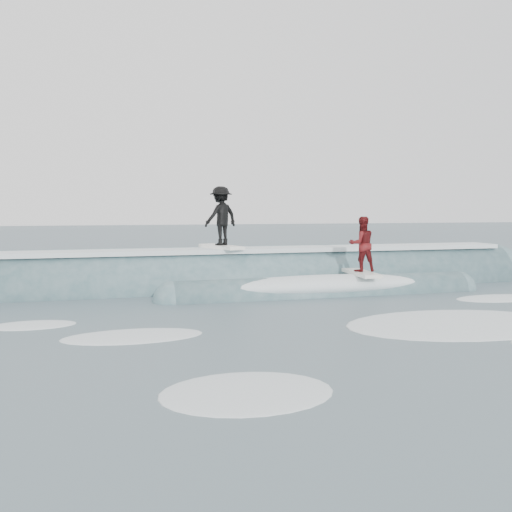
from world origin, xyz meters
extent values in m
plane|color=#435562|center=(0.00, 0.00, 0.00)|extent=(160.00, 160.00, 0.00)
cylinder|color=#3C5E66|center=(0.00, 6.40, 0.00)|extent=(18.65, 2.29, 2.29)
sphere|color=#3C5E66|center=(9.32, 6.40, 0.00)|extent=(2.29, 2.29, 2.29)
cylinder|color=#3C5E66|center=(1.80, 4.20, 0.00)|extent=(9.00, 1.13, 1.13)
sphere|color=#3C5E66|center=(-2.70, 4.20, 0.00)|extent=(1.13, 1.13, 1.13)
sphere|color=#3C5E66|center=(6.30, 4.20, 0.00)|extent=(1.13, 1.13, 1.13)
cube|color=white|center=(0.00, 6.40, 1.22)|extent=(18.00, 1.30, 0.14)
ellipsoid|color=white|center=(1.80, 4.20, 0.30)|extent=(7.60, 1.30, 0.60)
cube|color=white|center=(-0.87, 6.40, 1.34)|extent=(1.14, 2.07, 0.10)
imported|color=black|center=(-0.87, 6.40, 2.31)|extent=(1.38, 1.17, 1.86)
cube|color=white|center=(2.94, 4.20, 0.62)|extent=(0.74, 2.04, 0.10)
imported|color=#581012|center=(2.94, 4.20, 1.49)|extent=(0.83, 0.67, 1.64)
ellipsoid|color=white|center=(-6.09, 1.86, 0.00)|extent=(1.96, 1.34, 0.10)
ellipsoid|color=white|center=(-2.75, -3.80, 0.00)|extent=(2.28, 1.56, 0.10)
ellipsoid|color=white|center=(6.29, 2.25, 0.00)|extent=(2.37, 1.62, 0.10)
ellipsoid|color=white|center=(2.96, -0.52, 0.00)|extent=(4.51, 3.07, 0.10)
ellipsoid|color=white|center=(-4.04, 0.17, 0.00)|extent=(2.53, 1.73, 0.10)
cylinder|color=#3C5E66|center=(4.78, 18.00, 0.00)|extent=(22.00, 0.80, 0.80)
cylinder|color=#3C5E66|center=(-0.17, 22.00, 0.00)|extent=(22.00, 0.60, 0.60)
camera|label=1|loc=(-4.73, -11.25, 2.54)|focal=40.00mm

